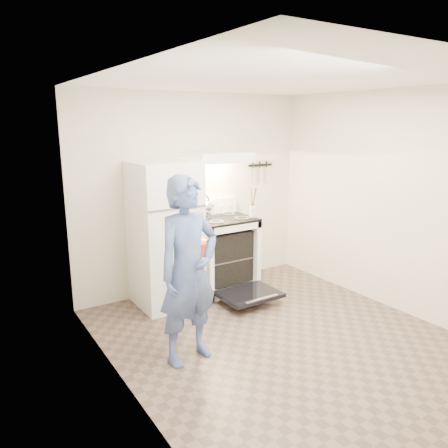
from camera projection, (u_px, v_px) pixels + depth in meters
The scene contains 15 objects.
floor at pixel (281, 339), 4.41m from camera, with size 3.60×3.60×0.00m, color brown.
back_wall at pixel (194, 193), 5.60m from camera, with size 3.20×0.02×2.50m, color beige.
refrigerator at pixel (165, 235), 5.10m from camera, with size 0.70×0.70×1.70m, color white.
stove_body at pixel (223, 255), 5.64m from camera, with size 0.76×0.65×0.92m, color white.
cooktop at pixel (222, 219), 5.53m from camera, with size 0.76×0.65×0.03m, color black.
backsplash at pixel (211, 207), 5.73m from camera, with size 0.76×0.07×0.20m, color white.
oven_door at pixel (249, 294), 5.22m from camera, with size 0.70×0.54×0.04m, color black.
oven_rack at pixel (223, 256), 5.64m from camera, with size 0.60×0.52×0.01m, color slate.
range_hood at pixel (219, 157), 5.41m from camera, with size 0.76×0.50×0.12m, color white.
knife_strip at pixel (260, 165), 6.07m from camera, with size 0.40×0.02×0.03m, color black.
pizza_stone at pixel (225, 253), 5.75m from camera, with size 0.32×0.32×0.02m, color #957757.
tea_kettle at pixel (205, 206), 5.57m from camera, with size 0.23×0.19×0.28m, color silver, non-canonical shape.
utensil_jar at pixel (253, 212), 5.44m from camera, with size 0.09×0.09×0.13m, color silver.
person at pixel (188, 271), 3.86m from camera, with size 0.62×0.41×1.70m, color navy.
dutch_oven at pixel (197, 248), 4.28m from camera, with size 0.34×0.27×0.22m, color red, non-canonical shape.
Camera 1 is at (-2.65, -3.08, 2.14)m, focal length 35.00 mm.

